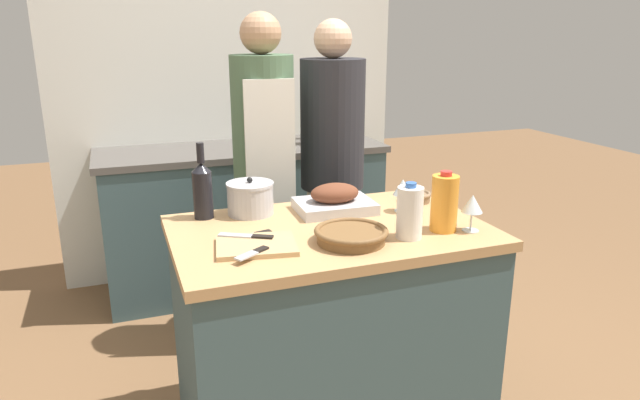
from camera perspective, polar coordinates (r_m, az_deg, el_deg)
name	(u,v)px	position (r m, az deg, el deg)	size (l,w,h in m)	color
kitchen_island	(330,331)	(2.42, 0.97, -12.94)	(1.22, 0.77, 0.91)	#3D565B
back_counter	(245,217)	(3.78, -7.51, -1.67)	(1.80, 0.60, 0.93)	#3D565B
back_wall	(229,87)	(3.95, -9.11, 11.07)	(2.30, 0.10, 2.55)	silver
roasting_pan	(335,201)	(2.41, 1.47, -0.07)	(0.33, 0.25, 0.12)	#BCBCC1
wicker_basket	(351,235)	(2.07, 3.13, -3.48)	(0.27, 0.27, 0.05)	brown
cutting_board	(256,246)	(2.03, -6.39, -4.55)	(0.31, 0.26, 0.02)	tan
stock_pot	(250,198)	(2.39, -6.98, 0.19)	(0.20, 0.20, 0.16)	#B7B7BC
mixing_bowl	(416,196)	(2.59, 9.58, 0.36)	(0.13, 0.13, 0.04)	#846647
juice_jug	(444,203)	(2.21, 12.33, -0.30)	(0.10, 0.10, 0.23)	orange
milk_jug	(410,212)	(2.12, 8.96, -1.22)	(0.10, 0.10, 0.21)	white
wine_bottle_green	(202,189)	(2.35, -11.67, 1.10)	(0.08, 0.08, 0.31)	black
wine_glass_left	(472,205)	(2.23, 14.99, -0.44)	(0.08, 0.08, 0.14)	silver
wine_glass_right	(403,188)	(2.42, 8.28, 1.18)	(0.08, 0.08, 0.14)	silver
knife_chef	(248,236)	(2.09, -7.24, -3.60)	(0.19, 0.13, 0.01)	#B7B7BC
knife_paring	(252,235)	(2.15, -6.79, -3.49)	(0.17, 0.07, 0.01)	#B7B7BC
knife_bread	(253,253)	(1.94, -6.70, -5.27)	(0.13, 0.10, 0.01)	#B7B7BC
stand_mixer	(320,125)	(3.72, 0.00, 7.48)	(0.18, 0.14, 0.29)	silver
condiment_bottle_tall	(258,136)	(3.55, -6.21, 6.35)	(0.05, 0.05, 0.18)	maroon
condiment_bottle_short	(308,127)	(3.90, -1.21, 7.27)	(0.06, 0.06, 0.17)	#B28E2D
person_cook_aproned	(265,167)	(2.94, -5.57, 3.29)	(0.31, 0.32, 1.73)	beige
person_cook_guest	(332,164)	(3.10, 1.22, 3.58)	(0.34, 0.34, 1.70)	beige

